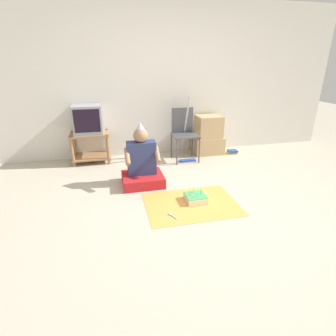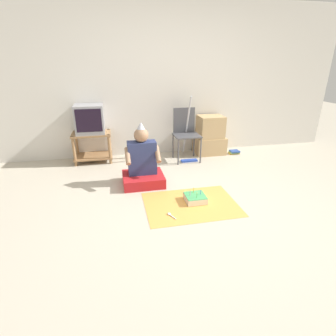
{
  "view_description": "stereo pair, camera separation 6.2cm",
  "coord_description": "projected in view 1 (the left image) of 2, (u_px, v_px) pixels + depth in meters",
  "views": [
    {
      "loc": [
        -1.04,
        -2.36,
        1.58
      ],
      "look_at": [
        -0.34,
        0.59,
        0.35
      ],
      "focal_mm": 28.0,
      "sensor_mm": 36.0,
      "label": 1
    },
    {
      "loc": [
        -0.98,
        -2.38,
        1.58
      ],
      "look_at": [
        -0.34,
        0.59,
        0.35
      ],
      "focal_mm": 28.0,
      "sensor_mm": 36.0,
      "label": 2
    }
  ],
  "objects": [
    {
      "name": "tv",
      "position": [
        88.0,
        119.0,
        4.21
      ],
      "size": [
        0.45,
        0.42,
        0.45
      ],
      "color": "#99999E",
      "rests_on": "tv_stand"
    },
    {
      "name": "ground_plane",
      "position": [
        210.0,
        213.0,
        2.95
      ],
      "size": [
        16.0,
        16.0,
        0.0
      ],
      "primitive_type": "plane",
      "color": "#BCB29E"
    },
    {
      "name": "party_cloth",
      "position": [
        191.0,
        204.0,
        3.13
      ],
      "size": [
        1.09,
        0.8,
        0.01
      ],
      "color": "#EFA84C",
      "rests_on": "ground_plane"
    },
    {
      "name": "tv_stand",
      "position": [
        91.0,
        145.0,
        4.37
      ],
      "size": [
        0.62,
        0.43,
        0.5
      ],
      "color": "#997047",
      "rests_on": "ground_plane"
    },
    {
      "name": "plastic_spoon_near",
      "position": [
        171.0,
        214.0,
        2.9
      ],
      "size": [
        0.07,
        0.14,
        0.01
      ],
      "color": "white",
      "rests_on": "party_cloth"
    },
    {
      "name": "person_seated",
      "position": [
        142.0,
        166.0,
        3.57
      ],
      "size": [
        0.55,
        0.48,
        0.86
      ],
      "color": "red",
      "rests_on": "ground_plane"
    },
    {
      "name": "wall_back",
      "position": [
        165.0,
        81.0,
        4.5
      ],
      "size": [
        6.4,
        0.06,
        2.55
      ],
      "color": "silver",
      "rests_on": "ground_plane"
    },
    {
      "name": "dust_mop",
      "position": [
        186.0,
        142.0,
        4.47
      ],
      "size": [
        0.28,
        0.46,
        1.09
      ],
      "color": "#2D4CB2",
      "rests_on": "ground_plane"
    },
    {
      "name": "book_pile",
      "position": [
        232.0,
        152.0,
        4.87
      ],
      "size": [
        0.19,
        0.15,
        0.06
      ],
      "color": "#A88933",
      "rests_on": "ground_plane"
    },
    {
      "name": "birthday_cake",
      "position": [
        196.0,
        198.0,
        3.19
      ],
      "size": [
        0.24,
        0.24,
        0.15
      ],
      "color": "#F4E0C6",
      "rests_on": "party_cloth"
    },
    {
      "name": "cardboard_box_stack",
      "position": [
        208.0,
        136.0,
        4.78
      ],
      "size": [
        0.53,
        0.4,
        0.69
      ],
      "color": "tan",
      "rests_on": "ground_plane"
    },
    {
      "name": "folding_chair",
      "position": [
        184.0,
        130.0,
        4.43
      ],
      "size": [
        0.43,
        0.4,
        0.87
      ],
      "color": "#4C4C51",
      "rests_on": "ground_plane"
    }
  ]
}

